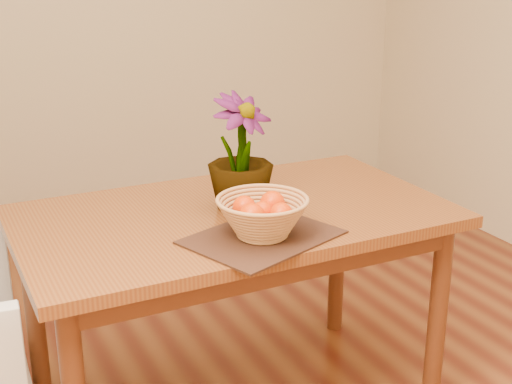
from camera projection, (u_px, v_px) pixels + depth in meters
name	position (u px, v px, depth m)	size (l,w,h in m)	color
table	(234.00, 236.00, 2.36)	(1.40, 0.80, 0.75)	brown
placemat	(262.00, 237.00, 2.11)	(0.42, 0.32, 0.01)	#351C13
wicker_basket	(262.00, 219.00, 2.10)	(0.28, 0.28, 0.11)	tan
orange_pile	(262.00, 210.00, 2.09)	(0.18, 0.17, 0.08)	#DC4503
potted_plant	(240.00, 153.00, 2.29)	(0.21, 0.21, 0.38)	#184513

